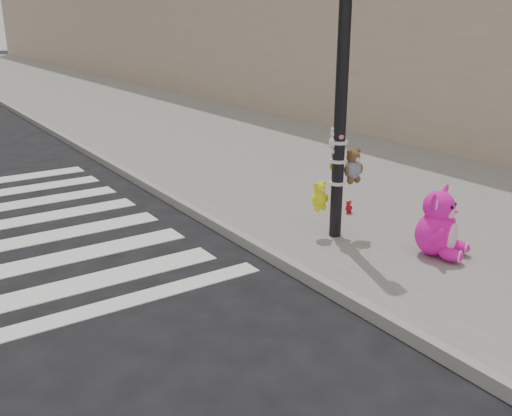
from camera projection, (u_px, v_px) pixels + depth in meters
ground at (247, 368)px, 5.08m from camera, size 120.00×120.00×0.00m
sidewalk_near at (202, 131)px, 15.59m from camera, size 7.00×80.00×0.14m
curb_edge at (76, 145)px, 13.77m from camera, size 0.12×80.00×0.15m
signal_pole at (341, 119)px, 7.34m from camera, size 0.72×0.48×4.00m
pink_bunny at (439, 228)px, 7.07m from camera, size 0.74×0.79×0.89m
red_teddy at (349, 207)px, 8.69m from camera, size 0.14×0.10×0.20m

